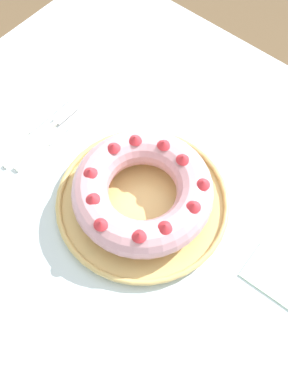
# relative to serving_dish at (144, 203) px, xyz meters

# --- Properties ---
(ground_plane) EXTENTS (8.00, 8.00, 0.00)m
(ground_plane) POSITION_rel_serving_dish_xyz_m (-0.00, -0.01, -0.75)
(ground_plane) COLOR brown
(dining_table) EXTENTS (1.20, 1.08, 0.74)m
(dining_table) POSITION_rel_serving_dish_xyz_m (-0.00, -0.01, -0.10)
(dining_table) COLOR silver
(dining_table) RESTS_ON ground_plane
(serving_dish) EXTENTS (0.36, 0.36, 0.02)m
(serving_dish) POSITION_rel_serving_dish_xyz_m (0.00, 0.00, 0.00)
(serving_dish) COLOR tan
(serving_dish) RESTS_ON dining_table
(bundt_cake) EXTENTS (0.28, 0.28, 0.08)m
(bundt_cake) POSITION_rel_serving_dish_xyz_m (0.00, -0.00, 0.05)
(bundt_cake) COLOR #E09EAD
(bundt_cake) RESTS_ON serving_dish
(fork) EXTENTS (0.02, 0.22, 0.01)m
(fork) POSITION_rel_serving_dish_xyz_m (-0.29, -0.00, -0.01)
(fork) COLOR white
(fork) RESTS_ON dining_table
(serving_knife) EXTENTS (0.02, 0.23, 0.01)m
(serving_knife) POSITION_rel_serving_dish_xyz_m (-0.33, -0.03, -0.01)
(serving_knife) COLOR white
(serving_knife) RESTS_ON dining_table
(cake_knife) EXTENTS (0.02, 0.21, 0.01)m
(cake_knife) POSITION_rel_serving_dish_xyz_m (-0.27, -0.03, -0.01)
(cake_knife) COLOR white
(cake_knife) RESTS_ON dining_table
(napkin) EXTENTS (0.13, 0.10, 0.00)m
(napkin) POSITION_rel_serving_dish_xyz_m (0.30, 0.05, -0.01)
(napkin) COLOR #B2D1B7
(napkin) RESTS_ON dining_table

